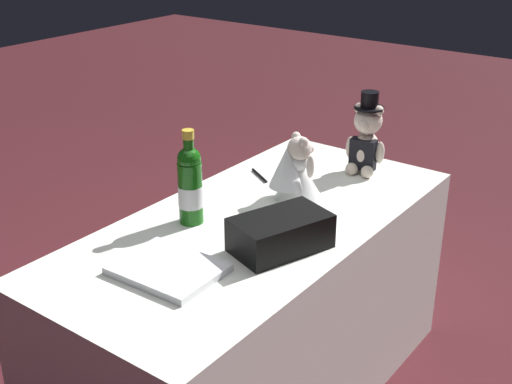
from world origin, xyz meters
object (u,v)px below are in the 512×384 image
signing_pen (259,175)px  gift_case_black (281,233)px  teddy_bear_bride (295,171)px  guestbook (169,269)px  teddy_bear_groom (366,139)px  champagne_bottle (190,184)px

signing_pen → gift_case_black: bearing=-137.0°
teddy_bear_bride → guestbook: bearing=-179.7°
gift_case_black → guestbook: (-0.30, 0.17, -0.04)m
gift_case_black → guestbook: 0.34m
guestbook → teddy_bear_groom: bearing=-6.4°
teddy_bear_groom → guestbook: teddy_bear_groom is taller
guestbook → signing_pen: bearing=14.9°
teddy_bear_bride → guestbook: teddy_bear_bride is taller
teddy_bear_groom → signing_pen: size_ratio=2.53×
champagne_bottle → gift_case_black: 0.34m
gift_case_black → guestbook: gift_case_black is taller
gift_case_black → signing_pen: bearing=43.0°
teddy_bear_bride → champagne_bottle: 0.39m
signing_pen → gift_case_black: (-0.41, -0.38, 0.05)m
teddy_bear_bride → teddy_bear_groom: bearing=-12.4°
teddy_bear_groom → champagne_bottle: 0.75m
gift_case_black → guestbook: bearing=150.7°
guestbook → teddy_bear_bride: bearing=-1.8°
gift_case_black → guestbook: size_ratio=1.13×
champagne_bottle → guestbook: champagne_bottle is taller
teddy_bear_groom → teddy_bear_bride: bearing=167.6°
teddy_bear_groom → signing_pen: 0.42m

